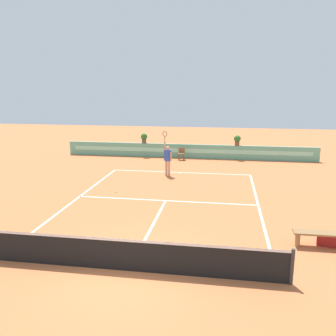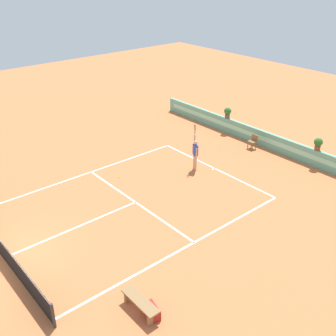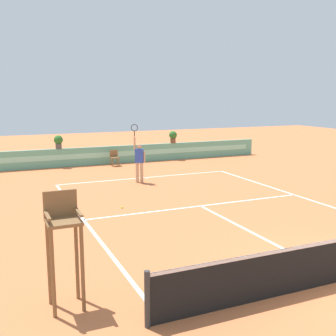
# 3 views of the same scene
# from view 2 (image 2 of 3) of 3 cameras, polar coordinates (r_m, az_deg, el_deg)

# --- Properties ---
(ground_plane) EXTENTS (60.00, 60.00, 0.00)m
(ground_plane) POSITION_cam_2_polar(r_m,az_deg,el_deg) (19.69, -5.49, -5.16)
(ground_plane) COLOR #C66B3D
(court_lines) EXTENTS (8.32, 11.94, 0.01)m
(court_lines) POSITION_cam_2_polar(r_m,az_deg,el_deg) (20.04, -3.81, -4.45)
(court_lines) COLOR white
(court_lines) RESTS_ON ground
(net) EXTENTS (8.92, 0.10, 1.00)m
(net) POSITION_cam_2_polar(r_m,az_deg,el_deg) (17.38, -22.17, -10.23)
(net) COLOR #333333
(net) RESTS_ON ground
(back_wall_barrier) EXTENTS (18.00, 0.21, 1.00)m
(back_wall_barrier) POSITION_cam_2_polar(r_m,az_deg,el_deg) (26.04, 13.47, 3.85)
(back_wall_barrier) COLOR #60A88E
(back_wall_barrier) RESTS_ON ground
(ball_kid_chair) EXTENTS (0.44, 0.44, 0.85)m
(ball_kid_chair) POSITION_cam_2_polar(r_m,az_deg,el_deg) (25.73, 11.74, 3.69)
(ball_kid_chair) COLOR brown
(ball_kid_chair) RESTS_ON ground
(bench_courtside) EXTENTS (1.60, 0.44, 0.51)m
(bench_courtside) POSITION_cam_2_polar(r_m,az_deg,el_deg) (14.23, -3.85, -18.24)
(bench_courtside) COLOR olive
(bench_courtside) RESTS_ON ground
(gear_bag) EXTENTS (0.76, 0.50, 0.36)m
(gear_bag) POSITION_cam_2_polar(r_m,az_deg,el_deg) (14.24, -2.30, -19.28)
(gear_bag) COLOR maroon
(gear_bag) RESTS_ON ground
(tennis_player) EXTENTS (0.56, 0.36, 2.58)m
(tennis_player) POSITION_cam_2_polar(r_m,az_deg,el_deg) (22.40, 3.81, 2.19)
(tennis_player) COLOR tan
(tennis_player) RESTS_ON ground
(tennis_ball_near_baseline) EXTENTS (0.07, 0.07, 0.07)m
(tennis_ball_near_baseline) POSITION_cam_2_polar(r_m,az_deg,el_deg) (22.15, -6.82, -1.21)
(tennis_ball_near_baseline) COLOR #CCE033
(tennis_ball_near_baseline) RESTS_ON ground
(potted_plant_left) EXTENTS (0.48, 0.48, 0.72)m
(potted_plant_left) POSITION_cam_2_polar(r_m,az_deg,el_deg) (27.60, 8.28, 7.70)
(potted_plant_left) COLOR #514C47
(potted_plant_left) RESTS_ON back_wall_barrier
(potted_plant_right) EXTENTS (0.48, 0.48, 0.72)m
(potted_plant_right) POSITION_cam_2_polar(r_m,az_deg,el_deg) (24.03, 20.15, 3.25)
(potted_plant_right) COLOR brown
(potted_plant_right) RESTS_ON back_wall_barrier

